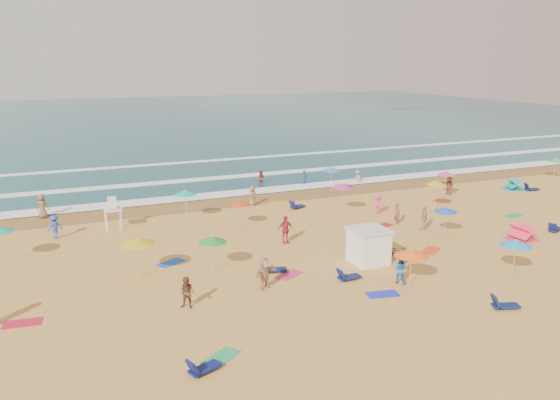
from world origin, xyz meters
name	(u,v)px	position (x,y,z in m)	size (l,w,h in m)	color
ground	(325,240)	(0.00, 0.00, 0.00)	(220.00, 220.00, 0.00)	gold
ocean	(136,120)	(0.00, 84.00, 0.00)	(220.00, 140.00, 0.18)	#0C4756
wet_sand	(260,199)	(0.00, 12.50, 0.01)	(220.00, 220.00, 0.00)	olive
surf_foam	(230,178)	(0.00, 21.32, 0.10)	(200.00, 18.70, 0.05)	white
cabana	(368,247)	(0.45, -4.72, 1.00)	(2.00, 2.00, 2.00)	white
cabana_roof	(369,230)	(0.45, -4.72, 2.06)	(2.20, 2.20, 0.12)	silver
bicycle	(397,252)	(2.35, -5.02, 0.46)	(0.62, 1.77, 0.93)	black
lifeguard_stand	(113,216)	(-13.03, 8.04, 1.05)	(1.20, 1.20, 2.10)	white
beach_umbrellas	(345,208)	(1.56, 0.23, 2.09)	(58.87, 23.50, 0.80)	#D72F8D
loungers	(442,241)	(6.83, -3.68, 0.17)	(41.44, 22.09, 0.34)	#0F164F
towels	(333,249)	(-0.37, -1.83, 0.01)	(37.01, 23.67, 0.03)	red
popup_tents	(517,203)	(17.97, 0.72, 0.60)	(13.27, 13.52, 1.20)	#ED345D
beachgoers	(269,218)	(-2.56, 3.95, 0.83)	(41.04, 27.32, 2.14)	tan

